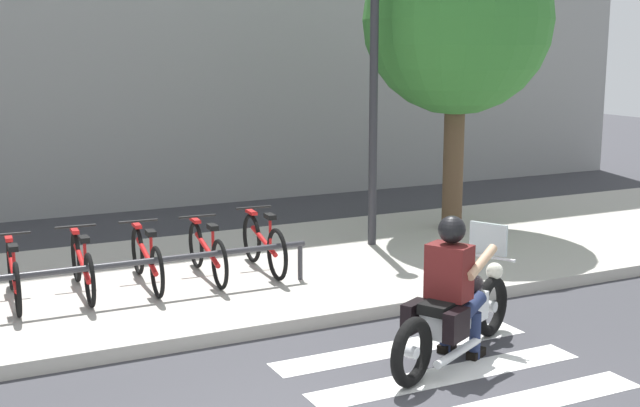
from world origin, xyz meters
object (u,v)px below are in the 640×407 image
bicycle_2 (14,274)px  bicycle_3 (82,266)px  rider (453,278)px  bicycle_6 (264,244)px  tree_near_rack (457,21)px  street_lamp (374,86)px  bicycle_4 (147,258)px  bike_rack (92,270)px  motorcycle (456,313)px  bicycle_5 (207,252)px

bicycle_2 → bicycle_3: bearing=-0.0°
rider → bicycle_6: size_ratio=0.90×
rider → bicycle_6: rider is taller
tree_near_rack → bicycle_2: bearing=-170.9°
rider → bicycle_2: size_ratio=0.85×
bicycle_3 → street_lamp: bearing=8.9°
bicycle_4 → bicycle_6: size_ratio=1.06×
bicycle_4 → street_lamp: bearing=10.8°
bike_rack → bicycle_2: bearing=143.7°
bicycle_2 → bicycle_4: bicycle_4 is taller
bicycle_4 → rider: bearing=-58.1°
bicycle_2 → bike_rack: bearing=-36.3°
bicycle_3 → street_lamp: size_ratio=0.43×
bicycle_2 → bike_rack: bicycle_2 is taller
street_lamp → bicycle_3: bearing=-171.1°
bicycle_4 → bicycle_2: bearing=180.0°
bicycle_6 → motorcycle: bearing=-79.2°
bicycle_2 → bicycle_3: bicycle_3 is taller
tree_near_rack → motorcycle: bearing=-124.6°
motorcycle → bicycle_2: size_ratio=1.23×
motorcycle → bicycle_4: size_ratio=1.22×
bicycle_4 → street_lamp: (3.48, 0.67, 1.93)m
bicycle_4 → bike_rack: bicycle_4 is taller
bike_rack → bicycle_4: bearing=36.3°
bicycle_5 → tree_near_rack: bearing=13.6°
rider → bicycle_5: bearing=111.6°
street_lamp → bicycle_2: bearing=-172.4°
street_lamp → bike_rack: bearing=-163.9°
rider → bicycle_5: (-1.31, 3.32, -0.34)m
bicycle_2 → tree_near_rack: tree_near_rack is taller
bicycle_5 → bicycle_6: 0.76m
motorcycle → street_lamp: bearing=71.3°
bicycle_6 → bike_rack: size_ratio=0.31×
rider → bicycle_5: 3.59m
bicycle_5 → street_lamp: bearing=13.8°
bicycle_4 → bicycle_6: bearing=-0.1°
bicycle_2 → street_lamp: size_ratio=0.43×
street_lamp → tree_near_rack: bearing=13.5°
rider → tree_near_rack: 5.92m
bicycle_3 → bike_rack: (-0.00, -0.56, 0.08)m
bike_rack → bicycle_5: bearing=20.2°
bicycle_2 → bicycle_6: (3.02, -0.00, 0.02)m
bicycle_4 → tree_near_rack: (5.15, 1.07, 2.85)m
bicycle_2 → street_lamp: 5.39m
motorcycle → bicycle_4: motorcycle is taller
street_lamp → motorcycle: bearing=-108.7°
tree_near_rack → bicycle_6: bearing=-163.6°
bicycle_5 → bike_rack: bicycle_5 is taller
rider → bicycle_4: rider is taller
bicycle_3 → bicycle_5: bearing=0.0°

